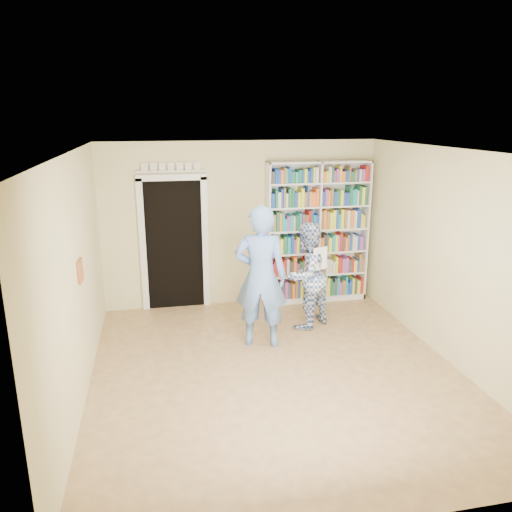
{
  "coord_description": "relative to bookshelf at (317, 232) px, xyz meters",
  "views": [
    {
      "loc": [
        -1.36,
        -5.42,
        3.08
      ],
      "look_at": [
        -0.07,
        0.9,
        1.26
      ],
      "focal_mm": 35.0,
      "sensor_mm": 36.0,
      "label": 1
    }
  ],
  "objects": [
    {
      "name": "doorway",
      "position": [
        -2.36,
        0.13,
        -0.02
      ],
      "size": [
        1.1,
        0.08,
        2.43
      ],
      "color": "black",
      "rests_on": "floor"
    },
    {
      "name": "wall_right",
      "position": [
        0.99,
        -2.34,
        0.15
      ],
      "size": [
        0.0,
        5.0,
        5.0
      ],
      "primitive_type": "plane",
      "rotation": [
        1.57,
        0.0,
        -1.57
      ],
      "color": "beige",
      "rests_on": "floor"
    },
    {
      "name": "ceiling",
      "position": [
        -1.26,
        -2.34,
        1.5
      ],
      "size": [
        5.0,
        5.0,
        0.0
      ],
      "primitive_type": "plane",
      "rotation": [
        3.14,
        0.0,
        0.0
      ],
      "color": "white",
      "rests_on": "wall_back"
    },
    {
      "name": "man_blue",
      "position": [
        -1.29,
        -1.53,
        -0.22
      ],
      "size": [
        0.82,
        0.66,
        1.96
      ],
      "primitive_type": "imported",
      "rotation": [
        0.0,
        0.0,
        2.83
      ],
      "color": "#618CD8",
      "rests_on": "floor"
    },
    {
      "name": "wall_back",
      "position": [
        -1.26,
        0.16,
        0.15
      ],
      "size": [
        4.5,
        0.0,
        4.5
      ],
      "primitive_type": "plane",
      "rotation": [
        1.57,
        0.0,
        0.0
      ],
      "color": "beige",
      "rests_on": "floor"
    },
    {
      "name": "wall_left",
      "position": [
        -3.51,
        -2.34,
        0.15
      ],
      "size": [
        0.0,
        5.0,
        5.0
      ],
      "primitive_type": "plane",
      "rotation": [
        1.57,
        0.0,
        1.57
      ],
      "color": "beige",
      "rests_on": "floor"
    },
    {
      "name": "bookshelf",
      "position": [
        0.0,
        0.0,
        0.0
      ],
      "size": [
        1.72,
        0.32,
        2.37
      ],
      "rotation": [
        0.0,
        0.0,
        -0.08
      ],
      "color": "white",
      "rests_on": "floor"
    },
    {
      "name": "paper_sheet",
      "position": [
        -0.37,
        -1.26,
        -0.09
      ],
      "size": [
        0.23,
        0.07,
        0.33
      ],
      "primitive_type": "cube",
      "rotation": [
        0.0,
        0.0,
        0.28
      ],
      "color": "white",
      "rests_on": "man_plaid"
    },
    {
      "name": "floor",
      "position": [
        -1.26,
        -2.34,
        -1.2
      ],
      "size": [
        5.0,
        5.0,
        0.0
      ],
      "primitive_type": "plane",
      "color": "#8F6545",
      "rests_on": "ground"
    },
    {
      "name": "wall_art",
      "position": [
        -3.49,
        -2.14,
        0.2
      ],
      "size": [
        0.03,
        0.25,
        0.25
      ],
      "primitive_type": "cube",
      "color": "brown",
      "rests_on": "wall_left"
    },
    {
      "name": "man_plaid",
      "position": [
        -0.5,
        -1.06,
        -0.4
      ],
      "size": [
        0.98,
        0.93,
        1.6
      ],
      "primitive_type": "imported",
      "rotation": [
        0.0,
        0.0,
        3.71
      ],
      "color": "#325199",
      "rests_on": "floor"
    }
  ]
}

